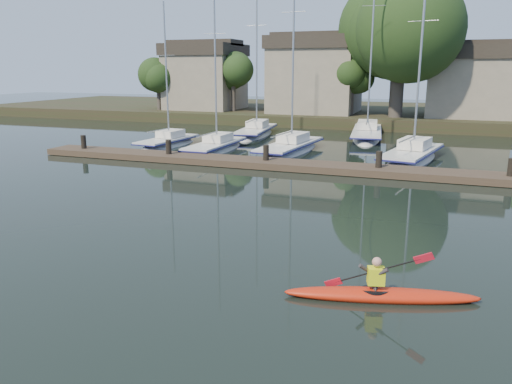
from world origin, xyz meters
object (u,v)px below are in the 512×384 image
(kayak, at_px, (380,292))
(dock, at_px, (320,167))
(sailboat_1, at_px, (216,154))
(sailboat_2, at_px, (290,155))
(sailboat_5, at_px, (256,138))
(sailboat_6, at_px, (367,140))
(sailboat_3, at_px, (411,164))
(sailboat_0, at_px, (168,149))

(kayak, distance_m, dock, 15.06)
(kayak, distance_m, sailboat_1, 22.19)
(sailboat_2, bearing_deg, sailboat_1, -160.91)
(kayak, height_order, sailboat_5, sailboat_5)
(sailboat_1, relative_size, sailboat_6, 0.76)
(sailboat_6, bearing_deg, sailboat_1, -136.91)
(kayak, distance_m, sailboat_3, 19.04)
(sailboat_0, xyz_separation_m, sailboat_6, (12.37, 9.00, -0.02))
(sailboat_2, height_order, sailboat_5, sailboat_2)
(dock, xyz_separation_m, sailboat_5, (-8.03, 12.25, -0.39))
(sailboat_2, bearing_deg, dock, -53.11)
(sailboat_1, bearing_deg, sailboat_2, 13.91)
(sailboat_3, bearing_deg, sailboat_0, -168.80)
(sailboat_0, height_order, sailboat_1, sailboat_1)
(sailboat_1, distance_m, sailboat_3, 12.23)
(kayak, height_order, sailboat_6, sailboat_6)
(sailboat_0, bearing_deg, kayak, -44.84)
(sailboat_1, relative_size, sailboat_2, 0.86)
(sailboat_1, xyz_separation_m, sailboat_6, (8.38, 9.81, -0.02))
(sailboat_6, bearing_deg, sailboat_0, -150.36)
(dock, xyz_separation_m, sailboat_2, (-3.11, 5.13, -0.39))
(sailboat_0, height_order, sailboat_2, sailboat_2)
(kayak, bearing_deg, sailboat_5, 100.38)
(kayak, relative_size, sailboat_5, 0.31)
(kayak, xyz_separation_m, sailboat_3, (-0.32, 19.03, -0.38))
(sailboat_1, distance_m, sailboat_6, 12.90)
(sailboat_6, bearing_deg, sailboat_5, -176.07)
(sailboat_2, xyz_separation_m, sailboat_3, (7.49, -0.41, -0.02))
(sailboat_6, bearing_deg, dock, -98.67)
(sailboat_3, distance_m, sailboat_5, 14.51)
(kayak, xyz_separation_m, sailboat_1, (-12.53, 18.31, -0.35))
(sailboat_0, bearing_deg, sailboat_5, 67.31)
(dock, relative_size, sailboat_2, 2.31)
(sailboat_0, relative_size, sailboat_1, 0.84)
(dock, bearing_deg, sailboat_3, 47.17)
(sailboat_5, bearing_deg, sailboat_0, -123.14)
(dock, bearing_deg, sailboat_6, 87.73)
(kayak, bearing_deg, dock, 92.95)
(sailboat_3, bearing_deg, sailboat_2, -171.61)
(sailboat_2, relative_size, sailboat_6, 0.88)
(sailboat_6, bearing_deg, sailboat_2, -119.26)
(kayak, bearing_deg, sailboat_0, 115.61)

